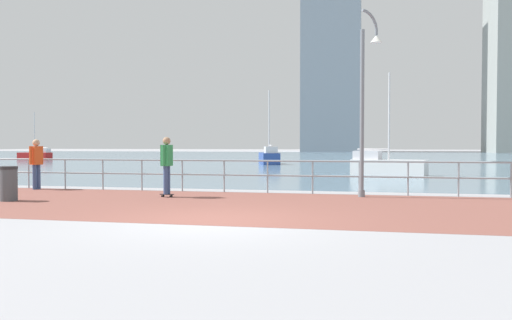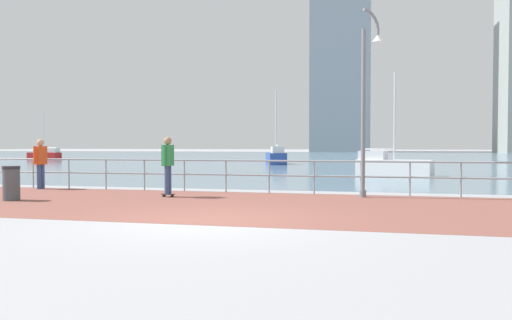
# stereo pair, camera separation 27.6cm
# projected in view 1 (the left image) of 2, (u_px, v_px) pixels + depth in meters

# --- Properties ---
(ground) EXTENTS (220.00, 220.00, 0.00)m
(ground) POSITION_uv_depth(u_px,v_px,m) (333.00, 160.00, 49.17)
(ground) COLOR #9E9EA3
(brick_paving) EXTENTS (28.00, 6.51, 0.01)m
(brick_paving) POSITION_uv_depth(u_px,v_px,m) (243.00, 205.00, 12.67)
(brick_paving) COLOR brown
(brick_paving) RESTS_ON ground
(harbor_water) EXTENTS (180.00, 88.00, 0.00)m
(harbor_water) POSITION_uv_depth(u_px,v_px,m) (339.00, 157.00, 59.84)
(harbor_water) COLOR slate
(harbor_water) RESTS_ON ground
(waterfront_railing) EXTENTS (25.25, 0.06, 1.03)m
(waterfront_railing) POSITION_uv_depth(u_px,v_px,m) (268.00, 170.00, 15.83)
(waterfront_railing) COLOR #8C99A3
(waterfront_railing) RESTS_ON ground
(lamppost) EXTENTS (0.67, 0.65, 5.38)m
(lamppost) POSITION_uv_depth(u_px,v_px,m) (366.00, 94.00, 14.66)
(lamppost) COLOR slate
(lamppost) RESTS_ON ground
(skateboarder) EXTENTS (0.40, 0.55, 1.72)m
(skateboarder) POSITION_uv_depth(u_px,v_px,m) (167.00, 161.00, 14.58)
(skateboarder) COLOR black
(skateboarder) RESTS_ON ground
(bystander) EXTENTS (0.31, 0.56, 1.68)m
(bystander) POSITION_uv_depth(u_px,v_px,m) (36.00, 160.00, 17.12)
(bystander) COLOR #384C7A
(bystander) RESTS_ON ground
(trash_bin) EXTENTS (0.46, 0.46, 0.93)m
(trash_bin) POSITION_uv_depth(u_px,v_px,m) (9.00, 184.00, 13.59)
(trash_bin) COLOR #474C51
(trash_bin) RESTS_ON ground
(sailboat_yellow) EXTENTS (3.74, 2.13, 5.02)m
(sailboat_yellow) POSITION_uv_depth(u_px,v_px,m) (386.00, 165.00, 25.06)
(sailboat_yellow) COLOR white
(sailboat_yellow) RESTS_ON ground
(sailboat_teal) EXTENTS (2.37, 4.25, 5.71)m
(sailboat_teal) POSITION_uv_depth(u_px,v_px,m) (269.00, 157.00, 39.15)
(sailboat_teal) COLOR #284799
(sailboat_teal) RESTS_ON ground
(sailboat_navy) EXTENTS (3.43, 1.30, 4.71)m
(sailboat_navy) POSITION_uv_depth(u_px,v_px,m) (36.00, 155.00, 50.00)
(sailboat_navy) COLOR #B21E1E
(sailboat_navy) RESTS_ON ground
(tower_steel) EXTENTS (11.68, 17.28, 49.82)m
(tower_steel) POSITION_uv_depth(u_px,v_px,m) (333.00, 38.00, 107.78)
(tower_steel) COLOR #8493A3
(tower_steel) RESTS_ON ground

